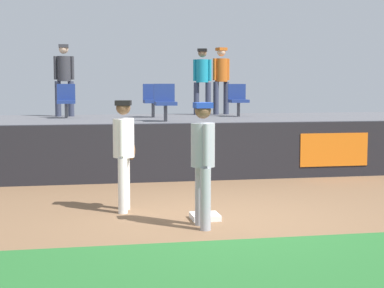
% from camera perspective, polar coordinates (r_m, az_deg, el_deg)
% --- Properties ---
extents(ground_plane, '(60.00, 60.00, 0.00)m').
position_cam_1_polar(ground_plane, '(8.88, 2.54, -7.10)').
color(ground_plane, brown).
extents(grass_foreground_strip, '(18.00, 2.80, 0.01)m').
position_cam_1_polar(grass_foreground_strip, '(6.54, 7.74, -11.71)').
color(grass_foreground_strip, '#26662B').
rests_on(grass_foreground_strip, ground_plane).
extents(first_base, '(0.40, 0.40, 0.08)m').
position_cam_1_polar(first_base, '(8.94, 1.21, -6.74)').
color(first_base, white).
rests_on(first_base, ground_plane).
extents(player_fielder_home, '(0.40, 0.52, 1.70)m').
position_cam_1_polar(player_fielder_home, '(9.42, -6.31, -0.34)').
color(player_fielder_home, white).
rests_on(player_fielder_home, ground_plane).
extents(player_runner_visitor, '(0.33, 0.48, 1.70)m').
position_cam_1_polar(player_runner_visitor, '(8.27, 1.01, -1.08)').
color(player_runner_visitor, '#9EA3AD').
rests_on(player_runner_visitor, ground_plane).
extents(field_wall, '(18.00, 0.26, 1.16)m').
position_cam_1_polar(field_wall, '(12.41, -1.37, -0.77)').
color(field_wall, black).
rests_on(field_wall, ground_plane).
extents(bleacher_platform, '(18.00, 4.80, 1.12)m').
position_cam_1_polar(bleacher_platform, '(14.94, -3.06, 0.21)').
color(bleacher_platform, '#59595E').
rests_on(bleacher_platform, ground_plane).
extents(seat_front_center, '(0.47, 0.44, 0.84)m').
position_cam_1_polar(seat_front_center, '(13.76, -2.52, 4.07)').
color(seat_front_center, '#4C4C51').
rests_on(seat_front_center, bleacher_platform).
extents(seat_back_right, '(0.47, 0.44, 0.84)m').
position_cam_1_polar(seat_back_right, '(15.96, 4.27, 4.26)').
color(seat_back_right, '#4C4C51').
rests_on(seat_back_right, bleacher_platform).
extents(seat_back_center, '(0.46, 0.44, 0.84)m').
position_cam_1_polar(seat_back_center, '(15.53, -3.66, 4.23)').
color(seat_back_center, '#4C4C51').
rests_on(seat_back_center, bleacher_platform).
extents(seat_back_left, '(0.44, 0.44, 0.84)m').
position_cam_1_polar(seat_back_left, '(15.41, -11.59, 4.11)').
color(seat_back_left, '#4C4C51').
rests_on(seat_back_left, bleacher_platform).
extents(spectator_hooded, '(0.48, 0.43, 1.79)m').
position_cam_1_polar(spectator_hooded, '(16.81, 0.96, 6.26)').
color(spectator_hooded, '#33384C').
rests_on(spectator_hooded, bleacher_platform).
extents(spectator_capped, '(0.50, 0.43, 1.83)m').
position_cam_1_polar(spectator_capped, '(17.05, 2.73, 6.33)').
color(spectator_capped, '#33384C').
rests_on(spectator_capped, bleacher_platform).
extents(spectator_casual, '(0.52, 0.35, 1.85)m').
position_cam_1_polar(spectator_casual, '(16.27, -11.77, 6.29)').
color(spectator_casual, '#33384C').
rests_on(spectator_casual, bleacher_platform).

